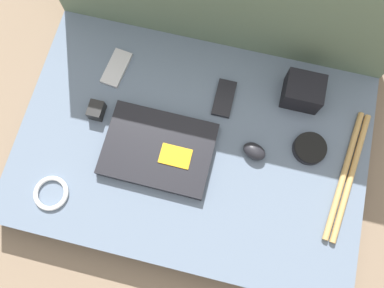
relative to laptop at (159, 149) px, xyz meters
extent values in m
plane|color=#7A6651|center=(0.09, 0.04, -0.11)|extent=(8.00, 8.00, 0.00)
cube|color=slate|center=(0.09, 0.04, -0.06)|extent=(1.04, 0.70, 0.10)
cube|color=black|center=(0.00, 0.00, 0.00)|extent=(0.32, 0.23, 0.03)
cube|color=orange|center=(0.05, -0.01, 0.02)|extent=(0.09, 0.06, 0.00)
ellipsoid|color=black|center=(0.27, 0.06, 0.01)|extent=(0.08, 0.07, 0.04)
cylinder|color=black|center=(0.43, 0.11, 0.00)|extent=(0.10, 0.10, 0.02)
cylinder|color=black|center=(0.43, 0.11, 0.01)|extent=(0.09, 0.09, 0.01)
cube|color=black|center=(0.15, 0.21, -0.01)|extent=(0.06, 0.12, 0.01)
cube|color=#B7B7BC|center=(-0.20, 0.23, -0.01)|extent=(0.07, 0.13, 0.01)
cube|color=black|center=(0.38, 0.27, 0.03)|extent=(0.11, 0.10, 0.08)
cube|color=black|center=(-0.21, 0.07, 0.01)|extent=(0.04, 0.05, 0.04)
torus|color=white|center=(-0.27, -0.20, -0.01)|extent=(0.10, 0.10, 0.01)
cylinder|color=tan|center=(0.54, 0.06, -0.01)|extent=(0.07, 0.40, 0.02)
cylinder|color=tan|center=(0.56, 0.05, -0.01)|extent=(0.07, 0.40, 0.02)
camera|label=1|loc=(0.16, -0.25, 1.06)|focal=35.00mm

